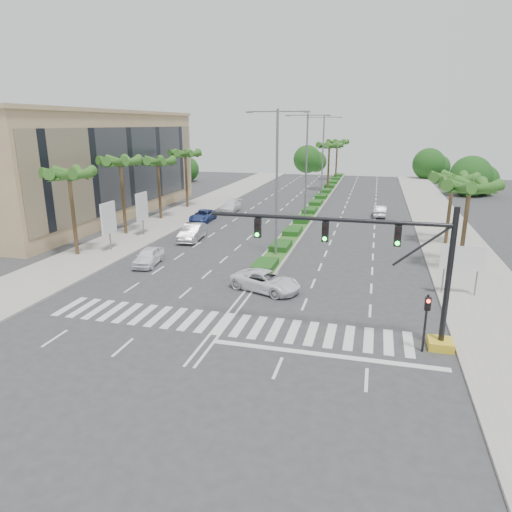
{
  "coord_description": "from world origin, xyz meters",
  "views": [
    {
      "loc": [
        7.78,
        -22.43,
        10.85
      ],
      "look_at": [
        0.93,
        3.76,
        3.0
      ],
      "focal_mm": 32.0,
      "sensor_mm": 36.0,
      "label": 1
    }
  ],
  "objects_px": {
    "car_crossing": "(266,281)",
    "car_parked_a": "(148,257)",
    "car_parked_d": "(231,206)",
    "car_parked_c": "(203,216)",
    "car_parked_b": "(193,232)",
    "car_right": "(380,211)"
  },
  "relations": [
    {
      "from": "car_parked_b",
      "to": "car_right",
      "type": "relative_size",
      "value": 1.16
    },
    {
      "from": "car_parked_a",
      "to": "car_crossing",
      "type": "height_order",
      "value": "car_parked_a"
    },
    {
      "from": "car_parked_a",
      "to": "car_right",
      "type": "height_order",
      "value": "car_right"
    },
    {
      "from": "car_parked_c",
      "to": "car_crossing",
      "type": "height_order",
      "value": "car_crossing"
    },
    {
      "from": "car_parked_d",
      "to": "car_right",
      "type": "height_order",
      "value": "car_right"
    },
    {
      "from": "car_crossing",
      "to": "car_parked_a",
      "type": "bearing_deg",
      "value": 92.67
    },
    {
      "from": "car_right",
      "to": "car_parked_b",
      "type": "bearing_deg",
      "value": 43.75
    },
    {
      "from": "car_crossing",
      "to": "car_parked_d",
      "type": "bearing_deg",
      "value": 42.68
    },
    {
      "from": "car_parked_b",
      "to": "car_parked_c",
      "type": "height_order",
      "value": "car_parked_b"
    },
    {
      "from": "car_crossing",
      "to": "car_parked_b",
      "type": "bearing_deg",
      "value": 61.05
    },
    {
      "from": "car_parked_c",
      "to": "car_parked_d",
      "type": "height_order",
      "value": "car_parked_d"
    },
    {
      "from": "car_parked_b",
      "to": "car_crossing",
      "type": "xyz_separation_m",
      "value": [
        10.11,
        -11.77,
        -0.12
      ]
    },
    {
      "from": "car_parked_a",
      "to": "car_parked_b",
      "type": "bearing_deg",
      "value": 80.81
    },
    {
      "from": "car_parked_d",
      "to": "car_right",
      "type": "xyz_separation_m",
      "value": [
        18.53,
        1.53,
        0.01
      ]
    },
    {
      "from": "car_parked_b",
      "to": "car_right",
      "type": "height_order",
      "value": "car_parked_b"
    },
    {
      "from": "car_parked_a",
      "to": "car_crossing",
      "type": "relative_size",
      "value": 0.82
    },
    {
      "from": "car_crossing",
      "to": "car_right",
      "type": "bearing_deg",
      "value": 5.84
    },
    {
      "from": "car_parked_c",
      "to": "car_parked_d",
      "type": "relative_size",
      "value": 1.0
    },
    {
      "from": "car_parked_b",
      "to": "car_parked_d",
      "type": "height_order",
      "value": "car_parked_b"
    },
    {
      "from": "car_parked_a",
      "to": "car_parked_c",
      "type": "distance_m",
      "value": 17.23
    },
    {
      "from": "car_parked_a",
      "to": "car_right",
      "type": "relative_size",
      "value": 0.96
    },
    {
      "from": "car_parked_b",
      "to": "car_right",
      "type": "xyz_separation_m",
      "value": [
        17.54,
        16.84,
        -0.11
      ]
    }
  ]
}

